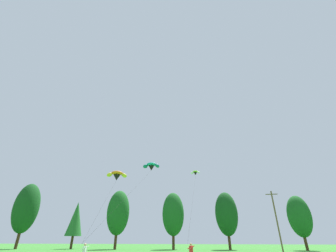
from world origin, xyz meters
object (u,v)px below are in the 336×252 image
Objects in this scene: kite_flyer_mid at (191,251)px; parafoil_kite_high_orange at (117,175)px; parafoil_kite_far_teal at (151,166)px; parafoil_kite_mid_lime_white at (195,173)px; kite_flyer_near at (84,252)px; utility_pole at (276,218)px.

parafoil_kite_high_orange is at bearing 133.68° from kite_flyer_mid.
kite_flyer_mid is at bearing -46.32° from parafoil_kite_high_orange.
parafoil_kite_far_teal is at bearing 116.96° from kite_flyer_mid.
parafoil_kite_high_orange reaches higher than kite_flyer_mid.
parafoil_kite_mid_lime_white is at bearing 89.43° from kite_flyer_mid.
kite_flyer_near is at bearing -74.29° from parafoil_kite_high_orange.
utility_pole is 35.82m from kite_flyer_near.
utility_pole is 6.20× the size of kite_flyer_near.
utility_pole is at bearing 7.78° from parafoil_kite_mid_lime_white.
kite_flyer_near is 0.08× the size of parafoil_kite_far_teal.
kite_flyer_mid is (-14.71, -22.38, -4.51)m from utility_pole.
kite_flyer_near is 0.08× the size of parafoil_kite_high_orange.
kite_flyer_near is at bearing -93.50° from parafoil_kite_far_teal.
parafoil_kite_far_teal reaches higher than kite_flyer_mid.
parafoil_kite_high_orange reaches higher than utility_pole.
parafoil_kite_mid_lime_white is (9.41, 24.30, 13.22)m from kite_flyer_near.
parafoil_kite_high_orange is at bearing -176.17° from parafoil_kite_far_teal.
parafoil_kite_far_teal is (-22.71, -6.64, 9.10)m from utility_pole.
parafoil_kite_mid_lime_white reaches higher than kite_flyer_mid.
utility_pole is 31.07m from parafoil_kite_high_orange.
parafoil_kite_far_teal reaches higher than parafoil_kite_high_orange.
parafoil_kite_high_orange is (-29.31, -7.08, 7.49)m from utility_pole.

